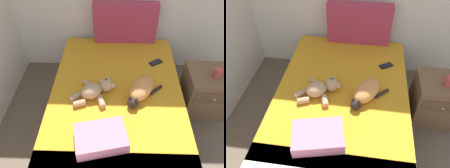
% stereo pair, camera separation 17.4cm
% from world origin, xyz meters
% --- Properties ---
extents(bed, '(1.33, 1.93, 0.50)m').
position_xyz_m(bed, '(1.30, 2.77, 0.25)').
color(bed, brown).
rests_on(bed, ground_plane).
extents(patterned_cushion, '(0.75, 0.12, 0.49)m').
position_xyz_m(patterned_cushion, '(1.38, 3.65, 0.74)').
color(patterned_cushion, '#A5334C').
rests_on(patterned_cushion, bed).
extents(cat, '(0.38, 0.41, 0.15)m').
position_xyz_m(cat, '(1.52, 2.72, 0.57)').
color(cat, '#D18447').
rests_on(cat, bed).
extents(teddy_bear, '(0.44, 0.36, 0.15)m').
position_xyz_m(teddy_bear, '(1.10, 2.72, 0.56)').
color(teddy_bear, tan).
rests_on(teddy_bear, bed).
extents(cell_phone, '(0.16, 0.14, 0.01)m').
position_xyz_m(cell_phone, '(1.73, 3.22, 0.50)').
color(cell_phone, black).
rests_on(cell_phone, bed).
extents(throw_pillow, '(0.45, 0.36, 0.11)m').
position_xyz_m(throw_pillow, '(1.18, 2.21, 0.55)').
color(throw_pillow, '#D1728C').
rests_on(throw_pillow, bed).
extents(nightstand, '(0.47, 0.46, 0.52)m').
position_xyz_m(nightstand, '(2.29, 3.02, 0.26)').
color(nightstand, brown).
rests_on(nightstand, ground_plane).
extents(mug, '(0.12, 0.08, 0.09)m').
position_xyz_m(mug, '(2.32, 2.98, 0.57)').
color(mug, '#B23F3F').
rests_on(mug, nightstand).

